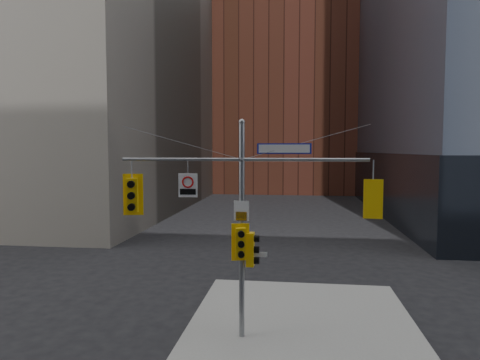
% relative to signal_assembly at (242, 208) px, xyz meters
% --- Properties ---
extents(sidewalk_corner, '(8.00, 8.00, 0.15)m').
position_rel_signal_assembly_xyz_m(sidewalk_corner, '(2.00, 2.01, -4.34)').
color(sidewalk_corner, gray).
rests_on(sidewalk_corner, ground).
extents(brick_midrise, '(26.00, 20.00, 28.00)m').
position_rel_signal_assembly_xyz_m(brick_midrise, '(0.00, 56.01, 9.58)').
color(brick_midrise, brown).
rests_on(brick_midrise, ground).
extents(signal_assembly, '(8.00, 0.80, 7.30)m').
position_rel_signal_assembly_xyz_m(signal_assembly, '(0.00, 0.00, 0.00)').
color(signal_assembly, gray).
rests_on(signal_assembly, ground).
extents(traffic_light_west_arm, '(0.66, 0.61, 1.41)m').
position_rel_signal_assembly_xyz_m(traffic_light_west_arm, '(-3.70, 0.01, 0.38)').
color(traffic_light_west_arm, yellow).
rests_on(traffic_light_west_arm, ground).
extents(traffic_light_east_arm, '(0.58, 0.49, 1.22)m').
position_rel_signal_assembly_xyz_m(traffic_light_east_arm, '(4.11, 0.00, 0.38)').
color(traffic_light_east_arm, yellow).
rests_on(traffic_light_east_arm, ground).
extents(traffic_light_pole_side, '(0.42, 0.36, 1.09)m').
position_rel_signal_assembly_xyz_m(traffic_light_pole_side, '(0.33, 0.01, -1.34)').
color(traffic_light_pole_side, yellow).
rests_on(traffic_light_pole_side, ground).
extents(traffic_light_pole_front, '(0.57, 0.52, 1.21)m').
position_rel_signal_assembly_xyz_m(traffic_light_pole_front, '(-0.00, -0.27, -1.08)').
color(traffic_light_pole_front, yellow).
rests_on(traffic_light_pole_front, ground).
extents(street_sign_blade, '(1.72, 0.17, 0.34)m').
position_rel_signal_assembly_xyz_m(street_sign_blade, '(1.35, 0.00, 1.93)').
color(street_sign_blade, '#1120A0').
rests_on(street_sign_blade, ground).
extents(regulatory_sign_arm, '(0.63, 0.09, 0.79)m').
position_rel_signal_assembly_xyz_m(regulatory_sign_arm, '(-1.78, -0.02, 0.76)').
color(regulatory_sign_arm, silver).
rests_on(regulatory_sign_arm, ground).
extents(regulatory_sign_pole, '(0.49, 0.09, 0.64)m').
position_rel_signal_assembly_xyz_m(regulatory_sign_pole, '(0.00, -0.12, -0.08)').
color(regulatory_sign_pole, silver).
rests_on(regulatory_sign_pole, ground).
extents(street_blade_ew, '(0.77, 0.04, 0.15)m').
position_rel_signal_assembly_xyz_m(street_blade_ew, '(0.45, 0.01, -1.50)').
color(street_blade_ew, silver).
rests_on(street_blade_ew, ground).
extents(street_blade_ns, '(0.13, 0.73, 0.15)m').
position_rel_signal_assembly_xyz_m(street_blade_ns, '(0.00, 0.46, -1.57)').
color(street_blade_ns, '#145926').
rests_on(street_blade_ns, ground).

